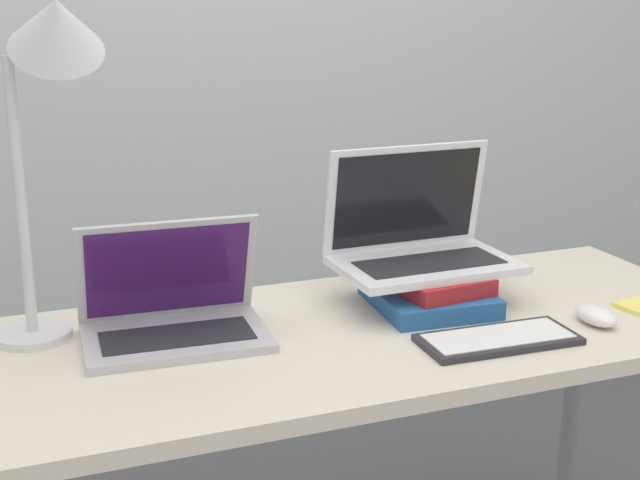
{
  "coord_description": "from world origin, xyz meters",
  "views": [
    {
      "loc": [
        -0.65,
        -1.13,
        1.32
      ],
      "look_at": [
        -0.1,
        0.3,
        0.89
      ],
      "focal_mm": 50.0,
      "sensor_mm": 36.0,
      "label": 1
    }
  ],
  "objects": [
    {
      "name": "mouse",
      "position": [
        0.4,
        0.16,
        0.72
      ],
      "size": [
        0.06,
        0.1,
        0.03
      ],
      "color": "white",
      "rests_on": "desk"
    },
    {
      "name": "wireless_keyboard",
      "position": [
        0.18,
        0.15,
        0.71
      ],
      "size": [
        0.29,
        0.13,
        0.01
      ],
      "color": "#28282D",
      "rests_on": "desk"
    },
    {
      "name": "laptop_left",
      "position": [
        -0.36,
        0.38,
        0.75
      ],
      "size": [
        0.34,
        0.24,
        0.22
      ],
      "color": "#B2B2B7",
      "rests_on": "desk"
    },
    {
      "name": "book_stack",
      "position": [
        0.16,
        0.37,
        0.74
      ],
      "size": [
        0.23,
        0.26,
        0.07
      ],
      "color": "#235693",
      "rests_on": "desk"
    },
    {
      "name": "desk_lamp",
      "position": [
        -0.53,
        0.44,
        1.19
      ],
      "size": [
        0.23,
        0.2,
        0.64
      ],
      "color": "silver",
      "rests_on": "desk"
    },
    {
      "name": "desk",
      "position": [
        0.0,
        0.3,
        0.62
      ],
      "size": [
        1.46,
        0.6,
        0.71
      ],
      "color": "beige",
      "rests_on": "ground_plane"
    },
    {
      "name": "laptop_on_books",
      "position": [
        0.16,
        0.42,
        0.83
      ],
      "size": [
        0.36,
        0.24,
        0.24
      ],
      "color": "silver",
      "rests_on": "book_stack"
    }
  ]
}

